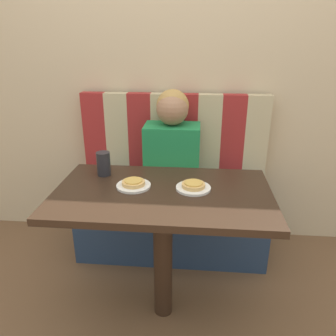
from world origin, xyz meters
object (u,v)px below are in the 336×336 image
pizza_right (193,185)px  pizza_left (133,182)px  plate_left (134,186)px  plate_right (193,188)px  drinking_cup (104,164)px  person (172,142)px

pizza_right → pizza_left: bearing=180.0°
plate_left → pizza_right: size_ratio=1.49×
plate_left → plate_right: same height
plate_right → pizza_left: 0.30m
plate_left → pizza_right: (0.29, 0.00, 0.02)m
pizza_right → drinking_cup: size_ratio=0.89×
plate_right → pizza_left: size_ratio=1.49×
person → pizza_left: (-0.15, -0.56, -0.04)m
drinking_cup → person: bearing=51.9°
pizza_right → drinking_cup: 0.50m
person → plate_right: bearing=-75.3°
pizza_right → drinking_cup: (-0.48, 0.14, 0.04)m
plate_right → pizza_right: bearing=0.0°
person → pizza_left: size_ratio=5.72×
plate_left → pizza_right: 0.30m
plate_left → pizza_left: size_ratio=1.49×
plate_left → plate_right: size_ratio=1.00×
person → plate_left: bearing=-104.7°
person → drinking_cup: person is taller
pizza_left → plate_left: bearing=0.0°
plate_right → drinking_cup: (-0.48, 0.14, 0.06)m
person → pizza_left: bearing=-104.7°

